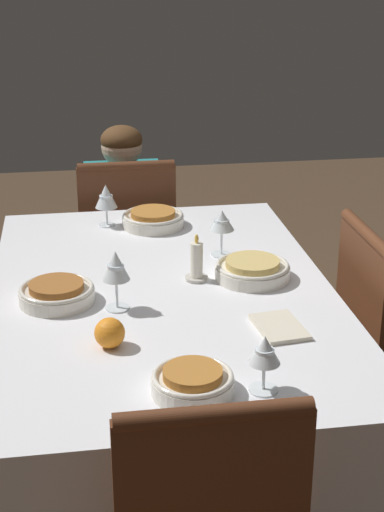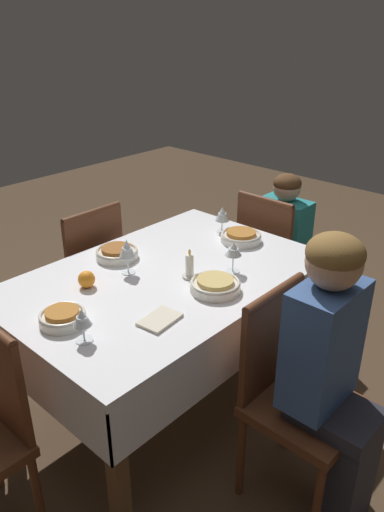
{
  "view_description": "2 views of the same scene",
  "coord_description": "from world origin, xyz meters",
  "px_view_note": "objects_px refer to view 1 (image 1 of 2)",
  "views": [
    {
      "loc": [
        1.97,
        -0.22,
        1.66
      ],
      "look_at": [
        -0.07,
        0.09,
        0.83
      ],
      "focal_mm": 55.0,
      "sensor_mm": 36.0,
      "label": 1
    },
    {
      "loc": [
        1.38,
        1.44,
        1.81
      ],
      "look_at": [
        -0.09,
        0.09,
        0.85
      ],
      "focal_mm": 35.0,
      "sensor_mm": 36.0,
      "label": 2
    }
  ],
  "objects_px": {
    "bowl_east": "(193,381)",
    "wine_glass_south": "(116,268)",
    "wine_glass_west": "(106,197)",
    "bowl_south": "(57,293)",
    "bowl_west": "(153,219)",
    "bowl_north": "(252,269)",
    "napkin_red_folded": "(279,327)",
    "dining_table": "(163,320)",
    "wine_glass_north": "(222,222)",
    "person_child_teal": "(123,228)",
    "orange_fruit": "(110,333)",
    "wine_glass_east": "(265,352)",
    "candle_centerpiece": "(196,264)",
    "chair_west": "(127,252)"
  },
  "relations": [
    {
      "from": "bowl_west",
      "to": "bowl_south",
      "type": "height_order",
      "value": "same"
    },
    {
      "from": "bowl_east",
      "to": "bowl_south",
      "type": "bearing_deg",
      "value": -150.07
    },
    {
      "from": "person_child_teal",
      "to": "bowl_south",
      "type": "xyz_separation_m",
      "value": [
        1.14,
        -0.25,
        0.24
      ]
    },
    {
      "from": "wine_glass_north",
      "to": "napkin_red_folded",
      "type": "height_order",
      "value": "wine_glass_north"
    },
    {
      "from": "bowl_west",
      "to": "candle_centerpiece",
      "type": "xyz_separation_m",
      "value": [
        0.47,
        0.07,
        0.02
      ]
    },
    {
      "from": "chair_west",
      "to": "bowl_east",
      "type": "height_order",
      "value": "chair_west"
    },
    {
      "from": "wine_glass_north",
      "to": "wine_glass_west",
      "type": "height_order",
      "value": "same"
    },
    {
      "from": "bowl_east",
      "to": "chair_west",
      "type": "bearing_deg",
      "value": -178.59
    },
    {
      "from": "bowl_west",
      "to": "napkin_red_folded",
      "type": "xyz_separation_m",
      "value": [
        0.8,
        0.23,
        -0.02
      ]
    },
    {
      "from": "wine_glass_east",
      "to": "candle_centerpiece",
      "type": "bearing_deg",
      "value": -175.5
    },
    {
      "from": "bowl_south",
      "to": "candle_centerpiece",
      "type": "xyz_separation_m",
      "value": [
        -0.09,
        0.39,
        0.02
      ]
    },
    {
      "from": "bowl_east",
      "to": "orange_fruit",
      "type": "relative_size",
      "value": 2.42
    },
    {
      "from": "bowl_west",
      "to": "wine_glass_north",
      "type": "bearing_deg",
      "value": 31.28
    },
    {
      "from": "wine_glass_east",
      "to": "orange_fruit",
      "type": "height_order",
      "value": "wine_glass_east"
    },
    {
      "from": "wine_glass_west",
      "to": "bowl_south",
      "type": "xyz_separation_m",
      "value": [
        0.59,
        -0.16,
        -0.07
      ]
    },
    {
      "from": "bowl_west",
      "to": "bowl_east",
      "type": "height_order",
      "value": "same"
    },
    {
      "from": "napkin_red_folded",
      "to": "wine_glass_west",
      "type": "bearing_deg",
      "value": -155.41
    },
    {
      "from": "wine_glass_south",
      "to": "bowl_east",
      "type": "height_order",
      "value": "wine_glass_south"
    },
    {
      "from": "bowl_north",
      "to": "napkin_red_folded",
      "type": "distance_m",
      "value": 0.32
    },
    {
      "from": "person_child_teal",
      "to": "orange_fruit",
      "type": "relative_size",
      "value": 13.49
    },
    {
      "from": "dining_table",
      "to": "wine_glass_south",
      "type": "distance_m",
      "value": 0.27
    },
    {
      "from": "dining_table",
      "to": "napkin_red_folded",
      "type": "relative_size",
      "value": 8.33
    },
    {
      "from": "wine_glass_south",
      "to": "napkin_red_folded",
      "type": "distance_m",
      "value": 0.44
    },
    {
      "from": "bowl_east",
      "to": "dining_table",
      "type": "bearing_deg",
      "value": -179.83
    },
    {
      "from": "wine_glass_north",
      "to": "bowl_east",
      "type": "height_order",
      "value": "wine_glass_north"
    },
    {
      "from": "bowl_west",
      "to": "napkin_red_folded",
      "type": "distance_m",
      "value": 0.84
    },
    {
      "from": "dining_table",
      "to": "bowl_west",
      "type": "relative_size",
      "value": 6.81
    },
    {
      "from": "candle_centerpiece",
      "to": "orange_fruit",
      "type": "distance_m",
      "value": 0.45
    },
    {
      "from": "wine_glass_south",
      "to": "napkin_red_folded",
      "type": "height_order",
      "value": "wine_glass_south"
    },
    {
      "from": "dining_table",
      "to": "bowl_west",
      "type": "bearing_deg",
      "value": 176.66
    },
    {
      "from": "wine_glass_west",
      "to": "bowl_east",
      "type": "relative_size",
      "value": 0.81
    },
    {
      "from": "bowl_north",
      "to": "bowl_south",
      "type": "bearing_deg",
      "value": -82.11
    },
    {
      "from": "napkin_red_folded",
      "to": "wine_glass_south",
      "type": "bearing_deg",
      "value": -114.72
    },
    {
      "from": "bowl_west",
      "to": "wine_glass_south",
      "type": "bearing_deg",
      "value": -14.61
    },
    {
      "from": "wine_glass_north",
      "to": "wine_glass_east",
      "type": "xyz_separation_m",
      "value": [
        0.78,
        -0.06,
        -0.02
      ]
    },
    {
      "from": "bowl_east",
      "to": "wine_glass_south",
      "type": "bearing_deg",
      "value": -163.05
    },
    {
      "from": "wine_glass_west",
      "to": "wine_glass_east",
      "type": "bearing_deg",
      "value": 13.93
    },
    {
      "from": "wine_glass_north",
      "to": "person_child_teal",
      "type": "bearing_deg",
      "value": -164.41
    },
    {
      "from": "wine_glass_north",
      "to": "wine_glass_east",
      "type": "relative_size",
      "value": 1.11
    },
    {
      "from": "orange_fruit",
      "to": "napkin_red_folded",
      "type": "xyz_separation_m",
      "value": [
        -0.03,
        0.42,
        -0.03
      ]
    },
    {
      "from": "person_child_teal",
      "to": "bowl_south",
      "type": "bearing_deg",
      "value": 77.43
    },
    {
      "from": "person_child_teal",
      "to": "chair_west",
      "type": "bearing_deg",
      "value": 90.0
    },
    {
      "from": "wine_glass_north",
      "to": "wine_glass_west",
      "type": "distance_m",
      "value": 0.47
    },
    {
      "from": "chair_west",
      "to": "napkin_red_folded",
      "type": "bearing_deg",
      "value": 103.56
    },
    {
      "from": "dining_table",
      "to": "bowl_north",
      "type": "bearing_deg",
      "value": 98.84
    },
    {
      "from": "person_child_teal",
      "to": "wine_glass_west",
      "type": "relative_size",
      "value": 6.87
    },
    {
      "from": "chair_west",
      "to": "bowl_south",
      "type": "relative_size",
      "value": 4.48
    },
    {
      "from": "dining_table",
      "to": "wine_glass_south",
      "type": "xyz_separation_m",
      "value": [
        0.1,
        -0.13,
        0.21
      ]
    },
    {
      "from": "wine_glass_west",
      "to": "bowl_north",
      "type": "bearing_deg",
      "value": 36.96
    },
    {
      "from": "chair_west",
      "to": "person_child_teal",
      "type": "height_order",
      "value": "person_child_teal"
    }
  ]
}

